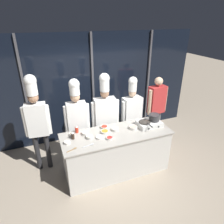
% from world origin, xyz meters
% --- Properties ---
extents(ground_plane, '(24.00, 24.00, 0.00)m').
position_xyz_m(ground_plane, '(0.00, 0.00, 0.00)').
color(ground_plane, gray).
extents(window_wall_back, '(5.64, 0.09, 2.70)m').
position_xyz_m(window_wall_back, '(0.00, 1.63, 1.35)').
color(window_wall_back, black).
rests_on(window_wall_back, ground_plane).
extents(demo_counter, '(2.18, 0.79, 0.93)m').
position_xyz_m(demo_counter, '(0.00, 0.00, 0.46)').
color(demo_counter, beige).
rests_on(demo_counter, ground_plane).
extents(portable_stove, '(0.49, 0.37, 0.11)m').
position_xyz_m(portable_stove, '(0.75, 0.04, 0.98)').
color(portable_stove, silver).
rests_on(portable_stove, demo_counter).
extents(frying_pan, '(0.24, 0.42, 0.05)m').
position_xyz_m(frying_pan, '(0.64, 0.03, 1.06)').
color(frying_pan, '#38332D').
rests_on(frying_pan, portable_stove).
extents(stock_pot, '(0.25, 0.22, 0.13)m').
position_xyz_m(stock_pot, '(0.86, 0.04, 1.10)').
color(stock_pot, '#333335').
rests_on(stock_pot, portable_stove).
extents(squeeze_bottle_soy, '(0.06, 0.06, 0.15)m').
position_xyz_m(squeeze_bottle_soy, '(-0.84, 0.11, 1.00)').
color(squeeze_bottle_soy, '#332319').
rests_on(squeeze_bottle_soy, demo_counter).
extents(squeeze_bottle_chili, '(0.07, 0.07, 0.16)m').
position_xyz_m(squeeze_bottle_chili, '(-0.72, 0.31, 1.00)').
color(squeeze_bottle_chili, red).
rests_on(squeeze_bottle_chili, demo_counter).
extents(prep_bowl_onion, '(0.15, 0.15, 0.06)m').
position_xyz_m(prep_bowl_onion, '(0.01, 0.10, 0.96)').
color(prep_bowl_onion, silver).
rests_on(prep_bowl_onion, demo_counter).
extents(prep_bowl_rice, '(0.12, 0.12, 0.04)m').
position_xyz_m(prep_bowl_rice, '(-0.97, -0.01, 0.95)').
color(prep_bowl_rice, silver).
rests_on(prep_bowl_rice, demo_counter).
extents(prep_bowl_chicken, '(0.15, 0.15, 0.05)m').
position_xyz_m(prep_bowl_chicken, '(-0.58, 0.18, 0.96)').
color(prep_bowl_chicken, silver).
rests_on(prep_bowl_chicken, demo_counter).
extents(prep_bowl_bell_pepper, '(0.14, 0.14, 0.04)m').
position_xyz_m(prep_bowl_bell_pepper, '(-0.20, -0.14, 0.95)').
color(prep_bowl_bell_pepper, silver).
rests_on(prep_bowl_bell_pepper, demo_counter).
extents(prep_bowl_carrots, '(0.16, 0.16, 0.05)m').
position_xyz_m(prep_bowl_carrots, '(-0.21, 0.09, 0.96)').
color(prep_bowl_carrots, silver).
rests_on(prep_bowl_carrots, demo_counter).
extents(prep_bowl_mushrooms, '(0.10, 0.10, 0.05)m').
position_xyz_m(prep_bowl_mushrooms, '(-0.84, 0.23, 0.96)').
color(prep_bowl_mushrooms, silver).
rests_on(prep_bowl_mushrooms, demo_counter).
extents(prep_bowl_chili_flakes, '(0.15, 0.15, 0.05)m').
position_xyz_m(prep_bowl_chili_flakes, '(-0.16, 0.27, 0.95)').
color(prep_bowl_chili_flakes, silver).
rests_on(prep_bowl_chili_flakes, demo_counter).
extents(prep_bowl_garlic, '(0.15, 0.15, 0.03)m').
position_xyz_m(prep_bowl_garlic, '(-0.36, -0.05, 0.95)').
color(prep_bowl_garlic, silver).
rests_on(prep_bowl_garlic, demo_counter).
extents(prep_bowl_noodles, '(0.13, 0.13, 0.05)m').
position_xyz_m(prep_bowl_noodles, '(-0.54, 0.02, 0.96)').
color(prep_bowl_noodles, silver).
rests_on(prep_bowl_noodles, demo_counter).
extents(prep_bowl_shrimp, '(0.17, 0.17, 0.06)m').
position_xyz_m(prep_bowl_shrimp, '(0.38, 0.04, 0.96)').
color(prep_bowl_shrimp, silver).
rests_on(prep_bowl_shrimp, demo_counter).
extents(serving_spoon_slotted, '(0.20, 0.10, 0.02)m').
position_xyz_m(serving_spoon_slotted, '(-0.89, -0.22, 0.93)').
color(serving_spoon_slotted, olive).
rests_on(serving_spoon_slotted, demo_counter).
extents(serving_spoon_solid, '(0.23, 0.08, 0.02)m').
position_xyz_m(serving_spoon_solid, '(-0.59, -0.20, 0.93)').
color(serving_spoon_solid, '#B2B5BA').
rests_on(serving_spoon_solid, demo_counter).
extents(chef_head, '(0.51, 0.24, 2.08)m').
position_xyz_m(chef_head, '(-1.42, 0.64, 1.25)').
color(chef_head, '#232326').
rests_on(chef_head, ground_plane).
extents(chef_sous, '(0.52, 0.23, 1.93)m').
position_xyz_m(chef_sous, '(-0.65, 0.61, 1.14)').
color(chef_sous, '#4C4C51').
rests_on(chef_sous, ground_plane).
extents(chef_line, '(0.61, 0.28, 1.98)m').
position_xyz_m(chef_line, '(-0.02, 0.61, 1.11)').
color(chef_line, '#4C4C51').
rests_on(chef_line, ground_plane).
extents(chef_pastry, '(0.57, 0.28, 1.81)m').
position_xyz_m(chef_pastry, '(0.67, 0.71, 1.02)').
color(chef_pastry, '#4C4C51').
rests_on(chef_pastry, ground_plane).
extents(person_guest, '(0.55, 0.27, 1.73)m').
position_xyz_m(person_guest, '(1.35, 0.71, 1.06)').
color(person_guest, '#4C4C51').
rests_on(person_guest, ground_plane).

